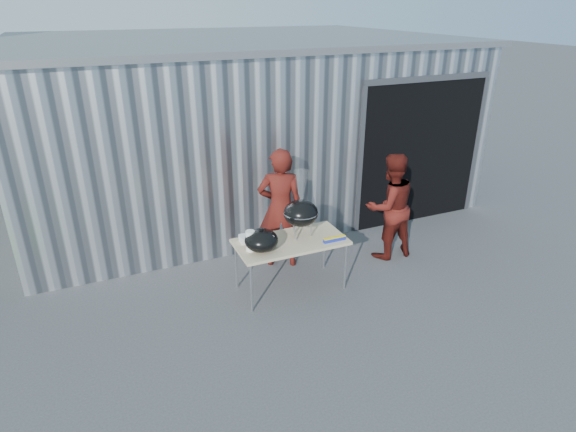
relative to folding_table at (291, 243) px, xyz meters
name	(u,v)px	position (x,y,z in m)	size (l,w,h in m)	color
ground	(287,308)	(-0.25, -0.44, -0.71)	(80.00, 80.00, 0.00)	#3C3C3E
building	(239,117)	(0.67, 4.15, 0.83)	(8.20, 6.20, 3.10)	silver
folding_table	(291,243)	(0.00, 0.00, 0.00)	(1.50, 0.75, 0.75)	tan
kettle_grill	(301,208)	(0.18, 0.07, 0.45)	(0.48, 0.48, 0.95)	black
grill_lid	(261,240)	(-0.46, -0.10, 0.18)	(0.44, 0.44, 0.32)	black
paper_towels	(250,241)	(-0.59, -0.05, 0.18)	(0.12, 0.12, 0.28)	white
white_tub	(247,238)	(-0.55, 0.20, 0.09)	(0.20, 0.15, 0.10)	white
foil_box	(334,239)	(0.54, -0.25, 0.07)	(0.32, 0.05, 0.06)	#17259A
person_cook	(280,209)	(0.15, 0.71, 0.21)	(0.67, 0.44, 1.84)	#49120E
person_bystander	(390,206)	(1.79, 0.29, 0.13)	(0.82, 0.64, 1.68)	#49120E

